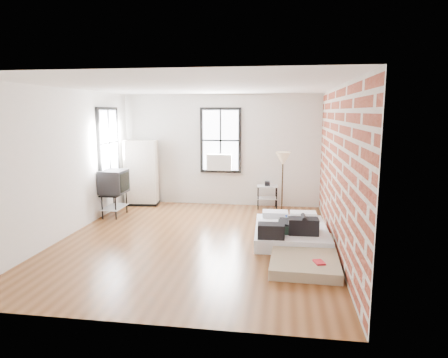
% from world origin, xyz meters
% --- Properties ---
extents(ground, '(6.00, 6.00, 0.00)m').
position_xyz_m(ground, '(0.00, 0.00, 0.00)').
color(ground, '#5B3318').
rests_on(ground, ground).
extents(room_shell, '(5.02, 6.02, 2.80)m').
position_xyz_m(room_shell, '(0.23, 0.36, 1.74)').
color(room_shell, silver).
rests_on(room_shell, ground).
extents(mattress_main, '(1.39, 1.84, 0.58)m').
position_xyz_m(mattress_main, '(1.75, 0.33, 0.16)').
color(mattress_main, white).
rests_on(mattress_main, ground).
extents(mattress_bare, '(1.09, 1.99, 0.42)m').
position_xyz_m(mattress_bare, '(1.93, -0.48, 0.13)').
color(mattress_bare, tan).
rests_on(mattress_bare, ground).
extents(wardrobe, '(0.87, 0.56, 1.65)m').
position_xyz_m(wardrobe, '(-2.00, 2.65, 0.82)').
color(wardrobe, black).
rests_on(wardrobe, ground).
extents(side_table, '(0.54, 0.45, 0.67)m').
position_xyz_m(side_table, '(1.20, 2.72, 0.45)').
color(side_table, black).
rests_on(side_table, ground).
extents(floor_lamp, '(0.32, 0.32, 1.48)m').
position_xyz_m(floor_lamp, '(1.57, 1.85, 1.26)').
color(floor_lamp, black).
rests_on(floor_lamp, ground).
extents(tv_stand, '(0.54, 0.76, 1.06)m').
position_xyz_m(tv_stand, '(-2.21, 1.45, 0.76)').
color(tv_stand, black).
rests_on(tv_stand, ground).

